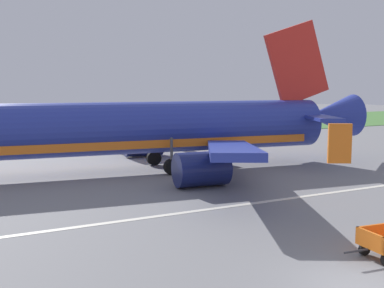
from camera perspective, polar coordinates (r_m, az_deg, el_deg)
ground_plane at (r=16.60m, az=19.18°, el=-15.45°), size 220.00×220.00×0.00m
grass_strip at (r=67.80m, az=-17.95°, el=1.35°), size 220.00×28.00×0.06m
apron_stripe at (r=24.51m, az=0.94°, el=-7.75°), size 120.00×0.36×0.01m
airplane at (r=35.31m, az=-5.79°, el=1.75°), size 37.65×30.32×11.34m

